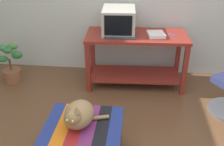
# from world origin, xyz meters

# --- Properties ---
(desk) EXTENTS (1.37, 0.66, 0.74)m
(desk) POSITION_xyz_m (0.30, 1.60, 0.50)
(desk) COLOR maroon
(desk) RESTS_ON ground_plane
(tv_monitor) EXTENTS (0.44, 0.52, 0.33)m
(tv_monitor) POSITION_xyz_m (0.05, 1.66, 0.90)
(tv_monitor) COLOR #BCB7A8
(tv_monitor) RESTS_ON desk
(keyboard) EXTENTS (0.40, 0.16, 0.02)m
(keyboard) POSITION_xyz_m (0.09, 1.46, 0.75)
(keyboard) COLOR #333338
(keyboard) RESTS_ON desk
(book) EXTENTS (0.24, 0.27, 0.04)m
(book) POSITION_xyz_m (0.54, 1.57, 0.76)
(book) COLOR white
(book) RESTS_ON desk
(ottoman_with_blanket) EXTENTS (0.69, 0.63, 0.41)m
(ottoman_with_blanket) POSITION_xyz_m (-0.14, 0.11, 0.21)
(ottoman_with_blanket) COLOR #4C4238
(ottoman_with_blanket) RESTS_ON ground_plane
(cat) EXTENTS (0.41, 0.38, 0.29)m
(cat) POSITION_xyz_m (-0.17, 0.10, 0.53)
(cat) COLOR #9E7A4C
(cat) RESTS_ON ottoman_with_blanket
(potted_plant) EXTENTS (0.37, 0.33, 0.58)m
(potted_plant) POSITION_xyz_m (-1.48, 1.48, 0.23)
(potted_plant) COLOR brown
(potted_plant) RESTS_ON ground_plane
(pen) EXTENTS (0.11, 0.10, 0.01)m
(pen) POSITION_xyz_m (0.76, 1.62, 0.75)
(pen) COLOR #2351B2
(pen) RESTS_ON desk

